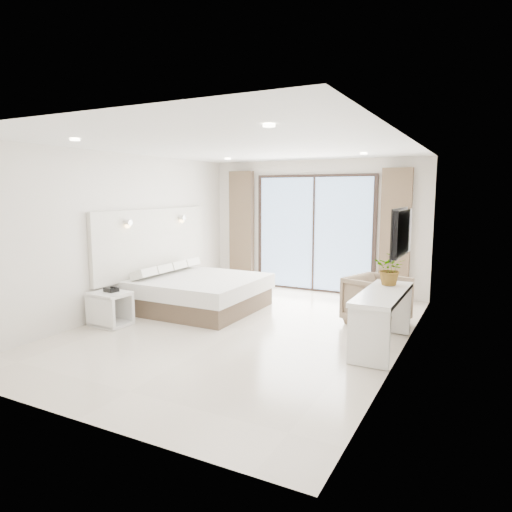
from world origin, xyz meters
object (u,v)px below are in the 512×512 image
object	(u,v)px
nightstand	(110,309)
bed	(198,292)
console_desk	(383,307)
armchair	(377,298)

from	to	relation	value
nightstand	bed	bearing A→B (deg)	69.65
bed	nightstand	world-z (taller)	bed
nightstand	console_desk	size ratio (longest dim) A/B	0.36
bed	nightstand	size ratio (longest dim) A/B	3.42
armchair	bed	bearing A→B (deg)	117.80
bed	console_desk	size ratio (longest dim) A/B	1.24
bed	armchair	xyz separation A→B (m)	(3.02, 0.50, 0.12)
console_desk	nightstand	bearing A→B (deg)	-167.84
bed	console_desk	world-z (taller)	console_desk
armchair	console_desk	bearing A→B (deg)	-145.91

